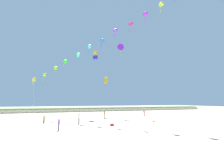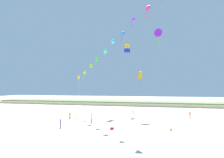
{
  "view_description": "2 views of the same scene",
  "coord_description": "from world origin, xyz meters",
  "px_view_note": "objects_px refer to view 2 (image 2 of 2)",
  "views": [
    {
      "loc": [
        -9.26,
        -18.8,
        4.02
      ],
      "look_at": [
        1.46,
        11.41,
        8.87
      ],
      "focal_mm": 24.0,
      "sensor_mm": 36.0,
      "label": 1
    },
    {
      "loc": [
        5.99,
        -22.46,
        6.76
      ],
      "look_at": [
        -2.61,
        13.94,
        8.68
      ],
      "focal_mm": 28.0,
      "sensor_mm": 36.0,
      "label": 2
    }
  ],
  "objects_px": {
    "person_mid_center": "(60,123)",
    "person_far_right": "(190,115)",
    "person_near_right": "(70,115)",
    "beach_ball": "(171,129)",
    "large_kite_low_lead": "(127,48)",
    "large_kite_high_solo": "(140,76)",
    "large_kite_mid_trail": "(158,33)",
    "person_far_left": "(92,118)",
    "beach_cooler": "(112,128)",
    "person_near_left": "(133,114)"
  },
  "relations": [
    {
      "from": "person_far_left",
      "to": "person_near_left",
      "type": "bearing_deg",
      "value": 46.79
    },
    {
      "from": "person_far_left",
      "to": "person_far_right",
      "type": "distance_m",
      "value": 21.45
    },
    {
      "from": "person_near_right",
      "to": "large_kite_mid_trail",
      "type": "relative_size",
      "value": 0.4
    },
    {
      "from": "large_kite_low_lead",
      "to": "large_kite_high_solo",
      "type": "distance_m",
      "value": 7.67
    },
    {
      "from": "large_kite_mid_trail",
      "to": "large_kite_high_solo",
      "type": "height_order",
      "value": "large_kite_mid_trail"
    },
    {
      "from": "beach_cooler",
      "to": "beach_ball",
      "type": "xyz_separation_m",
      "value": [
        9.31,
        1.49,
        -0.03
      ]
    },
    {
      "from": "person_mid_center",
      "to": "beach_cooler",
      "type": "height_order",
      "value": "person_mid_center"
    },
    {
      "from": "person_near_right",
      "to": "person_far_left",
      "type": "distance_m",
      "value": 6.72
    },
    {
      "from": "person_far_left",
      "to": "beach_ball",
      "type": "distance_m",
      "value": 14.52
    },
    {
      "from": "person_near_left",
      "to": "beach_cooler",
      "type": "bearing_deg",
      "value": -100.4
    },
    {
      "from": "person_far_left",
      "to": "person_far_right",
      "type": "height_order",
      "value": "person_far_left"
    },
    {
      "from": "person_far_left",
      "to": "person_far_right",
      "type": "relative_size",
      "value": 1.07
    },
    {
      "from": "person_near_right",
      "to": "large_kite_mid_trail",
      "type": "distance_m",
      "value": 28.19
    },
    {
      "from": "person_near_right",
      "to": "large_kite_low_lead",
      "type": "bearing_deg",
      "value": 34.63
    },
    {
      "from": "person_far_right",
      "to": "large_kite_low_lead",
      "type": "xyz_separation_m",
      "value": [
        -14.0,
        1.51,
        15.76
      ]
    },
    {
      "from": "large_kite_mid_trail",
      "to": "person_near_right",
      "type": "bearing_deg",
      "value": -157.08
    },
    {
      "from": "person_near_left",
      "to": "person_near_right",
      "type": "height_order",
      "value": "person_near_left"
    },
    {
      "from": "person_near_right",
      "to": "beach_ball",
      "type": "height_order",
      "value": "person_near_right"
    },
    {
      "from": "person_mid_center",
      "to": "person_far_right",
      "type": "relative_size",
      "value": 1.04
    },
    {
      "from": "large_kite_low_lead",
      "to": "large_kite_high_solo",
      "type": "bearing_deg",
      "value": 3.42
    },
    {
      "from": "large_kite_high_solo",
      "to": "beach_ball",
      "type": "height_order",
      "value": "large_kite_high_solo"
    },
    {
      "from": "person_near_right",
      "to": "beach_cooler",
      "type": "xyz_separation_m",
      "value": [
        11.02,
        -6.94,
        -0.66
      ]
    },
    {
      "from": "beach_cooler",
      "to": "person_near_right",
      "type": "bearing_deg",
      "value": 147.8
    },
    {
      "from": "person_near_left",
      "to": "large_kite_mid_trail",
      "type": "relative_size",
      "value": 0.45
    },
    {
      "from": "large_kite_mid_trail",
      "to": "beach_ball",
      "type": "distance_m",
      "value": 24.06
    },
    {
      "from": "beach_ball",
      "to": "person_far_right",
      "type": "bearing_deg",
      "value": 66.81
    },
    {
      "from": "person_far_left",
      "to": "person_mid_center",
      "type": "bearing_deg",
      "value": -121.78
    },
    {
      "from": "large_kite_high_solo",
      "to": "beach_cooler",
      "type": "relative_size",
      "value": 4.18
    },
    {
      "from": "person_near_right",
      "to": "beach_cooler",
      "type": "height_order",
      "value": "person_near_right"
    },
    {
      "from": "person_near_right",
      "to": "person_mid_center",
      "type": "relative_size",
      "value": 0.89
    },
    {
      "from": "person_mid_center",
      "to": "large_kite_mid_trail",
      "type": "height_order",
      "value": "large_kite_mid_trail"
    },
    {
      "from": "person_near_left",
      "to": "person_far_right",
      "type": "bearing_deg",
      "value": 8.08
    },
    {
      "from": "person_near_left",
      "to": "beach_ball",
      "type": "xyz_separation_m",
      "value": [
        7.18,
        -10.07,
        -0.81
      ]
    },
    {
      "from": "person_mid_center",
      "to": "person_near_right",
      "type": "bearing_deg",
      "value": 106.85
    },
    {
      "from": "person_near_right",
      "to": "person_far_right",
      "type": "height_order",
      "value": "person_far_right"
    },
    {
      "from": "person_mid_center",
      "to": "large_kite_mid_trail",
      "type": "relative_size",
      "value": 0.45
    },
    {
      "from": "person_mid_center",
      "to": "beach_ball",
      "type": "height_order",
      "value": "person_mid_center"
    },
    {
      "from": "person_far_right",
      "to": "large_kite_mid_trail",
      "type": "bearing_deg",
      "value": 165.15
    },
    {
      "from": "large_kite_mid_trail",
      "to": "person_far_left",
      "type": "bearing_deg",
      "value": -139.78
    },
    {
      "from": "beach_cooler",
      "to": "beach_ball",
      "type": "distance_m",
      "value": 9.42
    },
    {
      "from": "person_far_right",
      "to": "beach_ball",
      "type": "relative_size",
      "value": 4.52
    },
    {
      "from": "large_kite_mid_trail",
      "to": "large_kite_low_lead",
      "type": "bearing_deg",
      "value": -178.65
    },
    {
      "from": "person_far_left",
      "to": "beach_ball",
      "type": "relative_size",
      "value": 4.84
    },
    {
      "from": "person_near_right",
      "to": "person_mid_center",
      "type": "distance_m",
      "value": 8.91
    },
    {
      "from": "large_kite_high_solo",
      "to": "person_mid_center",
      "type": "bearing_deg",
      "value": -125.82
    },
    {
      "from": "person_mid_center",
      "to": "large_kite_high_solo",
      "type": "relative_size",
      "value": 0.7
    },
    {
      "from": "person_near_left",
      "to": "person_near_right",
      "type": "relative_size",
      "value": 1.14
    },
    {
      "from": "beach_ball",
      "to": "large_kite_high_solo",
      "type": "bearing_deg",
      "value": 113.16
    },
    {
      "from": "person_near_left",
      "to": "large_kite_high_solo",
      "type": "height_order",
      "value": "large_kite_high_solo"
    },
    {
      "from": "person_far_left",
      "to": "large_kite_high_solo",
      "type": "relative_size",
      "value": 0.73
    }
  ]
}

